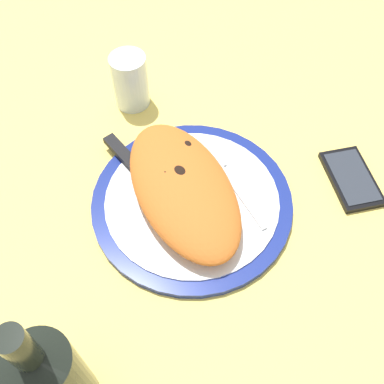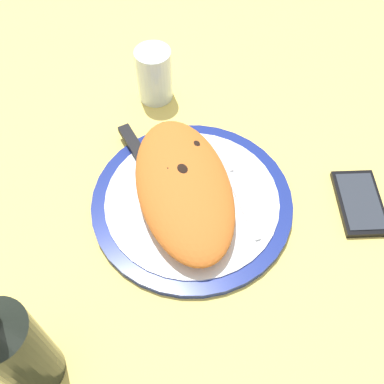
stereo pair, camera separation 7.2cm
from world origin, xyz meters
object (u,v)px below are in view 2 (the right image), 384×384
Objects in this scene: fork at (234,186)px; wine_bottle at (14,349)px; plate at (192,202)px; calzone at (184,187)px; knife at (142,159)px; water_glass at (155,78)px; smartphone at (360,202)px.

wine_bottle is (-25.05, 29.55, 8.06)cm from fork.
calzone is (0.73, 1.20, 3.25)cm from plate.
knife is 17.22cm from water_glass.
water_glass is at bearing -10.75° from knife.
water_glass is (23.59, 11.22, 2.78)cm from fork.
knife is at bearing 169.25° from water_glass.
water_glass reaches higher than smartphone.
fork is (1.65, -6.94, 0.98)cm from plate.
knife is (7.77, 6.26, -1.99)cm from calzone.
wine_bottle reaches higher than knife.
fork is 0.70× the size of wine_bottle.
wine_bottle is at bearing 154.60° from knife.
fork reaches higher than plate.
plate is 11.38cm from knife.
calzone is 1.72× the size of fork.
knife is at bearing -25.40° from wine_bottle.
knife is 2.14× the size of water_glass.
plate is 26.87cm from smartphone.
knife is at bearing 71.70° from smartphone.
wine_bottle is at bearing 112.66° from smartphone.
water_glass is (24.50, 3.08, 0.51)cm from calzone.
plate is 1.86× the size of fork.
smartphone is (-3.54, -27.93, -3.41)cm from calzone.
calzone is at bearing 96.42° from fork.
calzone is 2.37× the size of smartphone.
smartphone is at bearing -67.34° from wine_bottle.
knife is at bearing 41.29° from plate.
plate is 1.08× the size of calzone.
fork is (0.92, -8.14, -2.27)cm from calzone.
knife reaches higher than smartphone.
water_glass is at bearing 25.44° from fork.
calzone is at bearing -41.57° from wine_bottle.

